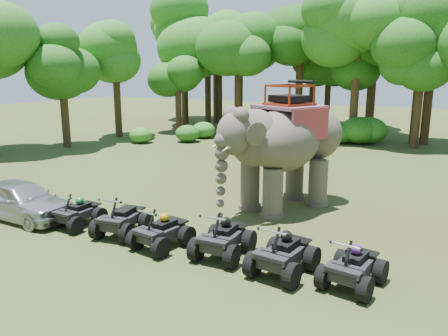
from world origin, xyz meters
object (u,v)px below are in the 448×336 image
at_px(atv_4, 283,248).
at_px(atv_5, 353,261).
at_px(atv_0, 77,209).
at_px(atv_3, 223,233).
at_px(elephant, 286,146).
at_px(atv_1, 122,215).
at_px(parked_car, 20,200).
at_px(atv_2, 161,227).

height_order(atv_4, atv_5, atv_4).
height_order(atv_0, atv_4, atv_4).
distance_m(atv_0, atv_4, 7.37).
height_order(atv_3, atv_5, atv_3).
bearing_deg(atv_4, elephant, 117.10).
relative_size(atv_1, atv_3, 0.97).
height_order(parked_car, atv_3, parked_car).
xyz_separation_m(parked_car, atv_3, (7.83, 0.65, -0.02)).
relative_size(parked_car, atv_3, 2.25).
distance_m(atv_1, atv_4, 5.52).
distance_m(parked_car, atv_4, 9.72).
relative_size(atv_0, atv_4, 0.88).
bearing_deg(parked_car, elephant, -53.50).
height_order(parked_car, atv_0, parked_car).
bearing_deg(atv_5, atv_1, -170.98).
height_order(elephant, atv_1, elephant).
height_order(atv_1, atv_2, atv_1).
relative_size(atv_3, atv_5, 1.07).
bearing_deg(atv_4, atv_1, -174.67).
relative_size(elephant, atv_3, 3.09).
xyz_separation_m(atv_2, atv_4, (3.78, 0.15, 0.05)).
relative_size(atv_0, atv_2, 0.95).
bearing_deg(atv_0, atv_2, -1.32).
bearing_deg(atv_5, elephant, 134.62).
bearing_deg(atv_5, atv_2, -168.28).
height_order(parked_car, atv_1, parked_car).
bearing_deg(atv_3, atv_0, 179.86).
height_order(elephant, atv_0, elephant).
bearing_deg(atv_3, atv_2, -172.34).
bearing_deg(elephant, parked_car, -118.98).
distance_m(atv_0, atv_3, 5.49).
height_order(elephant, atv_5, elephant).
distance_m(elephant, atv_2, 5.97).
bearing_deg(atv_1, atv_2, -16.68).
distance_m(atv_4, atv_5, 1.75).
height_order(atv_1, atv_4, atv_4).
relative_size(elephant, atv_2, 3.29).
distance_m(atv_0, atv_1, 1.85).
height_order(atv_0, atv_1, atv_1).
bearing_deg(parked_car, atv_0, -80.36).
xyz_separation_m(parked_car, atv_2, (5.93, 0.30, -0.07)).
bearing_deg(atv_2, parked_car, -169.38).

